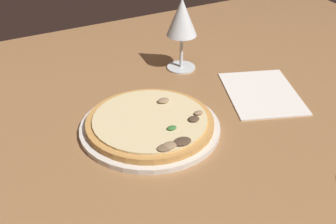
# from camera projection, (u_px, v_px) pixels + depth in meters

# --- Properties ---
(dining_table) EXTENTS (1.50, 1.10, 0.04)m
(dining_table) POSITION_uv_depth(u_px,v_px,m) (185.00, 129.00, 0.91)
(dining_table) COLOR #996B42
(dining_table) RESTS_ON ground
(pizza_main) EXTENTS (0.26, 0.26, 0.03)m
(pizza_main) POSITION_uv_depth(u_px,v_px,m) (151.00, 125.00, 0.86)
(pizza_main) COLOR silver
(pizza_main) RESTS_ON dining_table
(wine_glass_far) EXTENTS (0.07, 0.07, 0.17)m
(wine_glass_far) POSITION_uv_depth(u_px,v_px,m) (182.00, 20.00, 1.03)
(wine_glass_far) COLOR silver
(wine_glass_far) RESTS_ON dining_table
(paper_menu) EXTENTS (0.20, 0.23, 0.00)m
(paper_menu) POSITION_uv_depth(u_px,v_px,m) (262.00, 93.00, 0.99)
(paper_menu) COLOR white
(paper_menu) RESTS_ON dining_table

